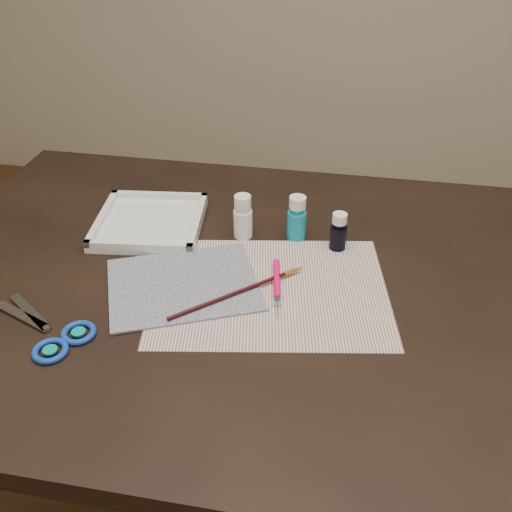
% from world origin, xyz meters
% --- Properties ---
extents(table, '(1.30, 0.90, 0.75)m').
position_xyz_m(table, '(0.00, 0.00, 0.38)').
color(table, black).
rests_on(table, ground).
extents(paper, '(0.46, 0.38, 0.00)m').
position_xyz_m(paper, '(0.03, -0.03, 0.75)').
color(paper, silver).
rests_on(paper, table).
extents(canvas, '(0.32, 0.29, 0.00)m').
position_xyz_m(canvas, '(-0.12, -0.04, 0.75)').
color(canvas, black).
rests_on(canvas, paper).
extents(paint_bottle_white, '(0.04, 0.04, 0.09)m').
position_xyz_m(paint_bottle_white, '(-0.05, 0.14, 0.80)').
color(paint_bottle_white, white).
rests_on(paint_bottle_white, table).
extents(paint_bottle_cyan, '(0.05, 0.05, 0.09)m').
position_xyz_m(paint_bottle_cyan, '(0.05, 0.15, 0.80)').
color(paint_bottle_cyan, '#1288AC').
rests_on(paint_bottle_cyan, table).
extents(paint_bottle_navy, '(0.03, 0.03, 0.08)m').
position_xyz_m(paint_bottle_navy, '(0.14, 0.13, 0.79)').
color(paint_bottle_navy, black).
rests_on(paint_bottle_navy, table).
extents(paintbrush, '(0.21, 0.19, 0.01)m').
position_xyz_m(paintbrush, '(-0.02, -0.05, 0.76)').
color(paintbrush, black).
rests_on(paintbrush, canvas).
extents(craft_knife, '(0.04, 0.16, 0.01)m').
position_xyz_m(craft_knife, '(0.04, -0.03, 0.76)').
color(craft_knife, '#FF0B56').
rests_on(craft_knife, paper).
extents(scissors, '(0.24, 0.18, 0.01)m').
position_xyz_m(scissors, '(-0.33, -0.20, 0.76)').
color(scissors, silver).
rests_on(scissors, table).
extents(palette_tray, '(0.23, 0.23, 0.03)m').
position_xyz_m(palette_tray, '(-0.25, 0.14, 0.76)').
color(palette_tray, white).
rests_on(palette_tray, table).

